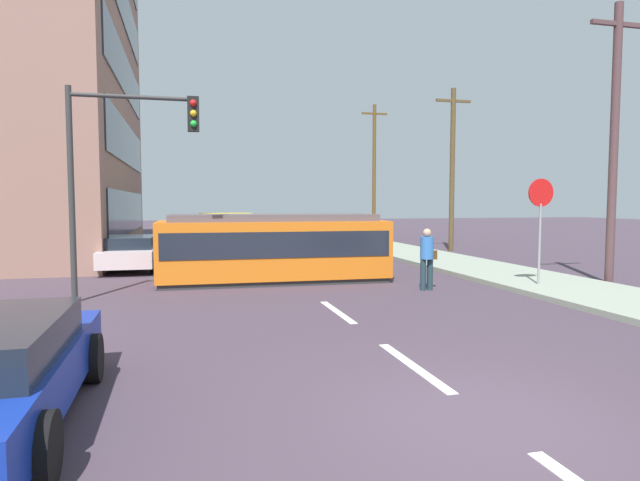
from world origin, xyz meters
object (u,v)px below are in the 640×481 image
(streetcar_tram, at_px, (273,246))
(city_bus, at_px, (228,231))
(pedestrian_crossing, at_px, (427,255))
(traffic_light_mast, at_px, (124,152))
(stop_sign, at_px, (540,209))
(utility_pole_near, at_px, (614,139))
(utility_pole_far, at_px, (374,169))
(parked_sedan_mid, at_px, (130,252))
(utility_pole_mid, at_px, (452,167))

(streetcar_tram, bearing_deg, city_bus, 94.20)
(pedestrian_crossing, relative_size, traffic_light_mast, 0.33)
(stop_sign, bearing_deg, utility_pole_near, 7.19)
(pedestrian_crossing, bearing_deg, traffic_light_mast, 177.03)
(streetcar_tram, relative_size, pedestrian_crossing, 4.07)
(streetcar_tram, height_order, city_bus, streetcar_tram)
(utility_pole_near, distance_m, utility_pole_far, 21.87)
(streetcar_tram, distance_m, parked_sedan_mid, 5.98)
(parked_sedan_mid, height_order, stop_sign, stop_sign)
(streetcar_tram, height_order, stop_sign, stop_sign)
(parked_sedan_mid, bearing_deg, utility_pole_mid, 15.10)
(streetcar_tram, relative_size, utility_pole_mid, 0.87)
(parked_sedan_mid, relative_size, traffic_light_mast, 0.86)
(pedestrian_crossing, distance_m, parked_sedan_mid, 10.61)
(parked_sedan_mid, height_order, utility_pole_near, utility_pole_near)
(streetcar_tram, distance_m, utility_pole_mid, 13.16)
(traffic_light_mast, xyz_separation_m, utility_pole_far, (13.98, 21.19, 1.11))
(stop_sign, relative_size, utility_pole_near, 0.36)
(pedestrian_crossing, relative_size, stop_sign, 0.58)
(stop_sign, bearing_deg, parked_sedan_mid, 147.11)
(city_bus, relative_size, utility_pole_far, 0.59)
(streetcar_tram, xyz_separation_m, utility_pole_mid, (10.08, 7.89, 3.07))
(parked_sedan_mid, relative_size, utility_pole_far, 0.48)
(city_bus, bearing_deg, streetcar_tram, -85.80)
(streetcar_tram, height_order, pedestrian_crossing, streetcar_tram)
(utility_pole_far, bearing_deg, parked_sedan_mid, -134.20)
(utility_pole_far, bearing_deg, pedestrian_crossing, -106.17)
(parked_sedan_mid, xyz_separation_m, stop_sign, (11.27, -7.29, 1.57))
(utility_pole_mid, bearing_deg, utility_pole_far, 90.31)
(city_bus, height_order, parked_sedan_mid, city_bus)
(utility_pole_mid, height_order, utility_pole_far, utility_pole_far)
(streetcar_tram, height_order, traffic_light_mast, traffic_light_mast)
(utility_pole_near, relative_size, utility_pole_far, 0.89)
(city_bus, height_order, utility_pole_mid, utility_pole_mid)
(city_bus, distance_m, utility_pole_near, 15.97)
(stop_sign, distance_m, traffic_light_mast, 10.91)
(streetcar_tram, relative_size, utility_pole_near, 0.85)
(utility_pole_near, height_order, utility_pole_far, utility_pole_far)
(stop_sign, distance_m, utility_pole_far, 22.56)
(utility_pole_near, bearing_deg, streetcar_tram, 162.33)
(traffic_light_mast, xyz_separation_m, utility_pole_mid, (14.04, 10.22, 0.54))
(city_bus, distance_m, utility_pole_far, 14.99)
(city_bus, relative_size, traffic_light_mast, 1.04)
(utility_pole_mid, bearing_deg, parked_sedan_mid, -164.90)
(stop_sign, height_order, traffic_light_mast, traffic_light_mast)
(pedestrian_crossing, relative_size, utility_pole_mid, 0.21)
(utility_pole_far, bearing_deg, streetcar_tram, -117.99)
(streetcar_tram, height_order, parked_sedan_mid, streetcar_tram)
(stop_sign, bearing_deg, city_bus, 121.22)
(traffic_light_mast, bearing_deg, parked_sedan_mid, 94.56)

